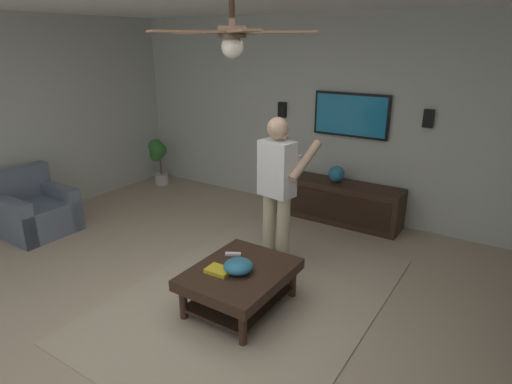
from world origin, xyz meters
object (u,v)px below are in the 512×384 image
(vase_round, at_px, (336,174))
(ceiling_fan, at_px, (232,36))
(armchair, at_px, (34,212))
(remote_white, at_px, (233,254))
(tv, at_px, (351,115))
(potted_plant_short, at_px, (158,154))
(coffee_table, at_px, (240,279))
(book, at_px, (219,270))
(bowl, at_px, (238,266))
(wall_speaker_left, at_px, (428,118))
(media_console, at_px, (338,202))
(person_standing, at_px, (278,185))
(wall_speaker_right, at_px, (282,110))

(vase_round, xyz_separation_m, ceiling_fan, (-2.61, -0.21, 1.72))
(armchair, xyz_separation_m, remote_white, (0.25, -2.97, 0.13))
(tv, distance_m, potted_plant_short, 3.33)
(tv, relative_size, ceiling_fan, 0.87)
(armchair, xyz_separation_m, coffee_table, (0.06, -3.19, 0.02))
(book, bearing_deg, coffee_table, 45.85)
(coffee_table, xyz_separation_m, bowl, (-0.05, -0.02, 0.16))
(ceiling_fan, bearing_deg, book, 80.52)
(armchair, relative_size, coffee_table, 0.82)
(ceiling_fan, bearing_deg, armchair, 87.90)
(bowl, height_order, wall_speaker_left, wall_speaker_left)
(tv, distance_m, remote_white, 2.68)
(media_console, height_order, remote_white, media_console)
(armchair, distance_m, coffee_table, 3.19)
(media_console, bearing_deg, tv, 180.00)
(media_console, distance_m, person_standing, 1.66)
(wall_speaker_left, bearing_deg, wall_speaker_right, 90.00)
(wall_speaker_right, relative_size, ceiling_fan, 0.19)
(armchair, bearing_deg, remote_white, 4.85)
(book, bearing_deg, potted_plant_short, 139.99)
(coffee_table, relative_size, person_standing, 0.61)
(person_standing, distance_m, vase_round, 1.56)
(coffee_table, distance_m, ceiling_fan, 2.10)
(person_standing, xyz_separation_m, ceiling_fan, (-1.08, -0.23, 1.45))
(coffee_table, bearing_deg, vase_round, 2.72)
(media_console, distance_m, ceiling_fan, 3.35)
(wall_speaker_right, bearing_deg, coffee_table, -157.41)
(wall_speaker_right, bearing_deg, remote_white, -160.12)
(wall_speaker_left, bearing_deg, bowl, 161.72)
(person_standing, xyz_separation_m, remote_white, (-0.71, 0.08, -0.52))
(remote_white, bearing_deg, ceiling_fan, -79.76)
(tv, bearing_deg, coffee_table, 1.26)
(person_standing, height_order, book, person_standing)
(wall_speaker_left, height_order, wall_speaker_right, wall_speaker_left)
(media_console, distance_m, bowl, 2.47)
(potted_plant_short, bearing_deg, ceiling_fan, -125.56)
(tv, relative_size, wall_speaker_left, 4.67)
(bowl, bearing_deg, person_standing, 9.24)
(remote_white, bearing_deg, wall_speaker_right, 80.74)
(remote_white, relative_size, ceiling_fan, 0.13)
(potted_plant_short, bearing_deg, armchair, -178.81)
(wall_speaker_left, relative_size, wall_speaker_right, 1.00)
(potted_plant_short, bearing_deg, book, -126.99)
(bowl, distance_m, remote_white, 0.33)
(potted_plant_short, relative_size, remote_white, 5.37)
(armchair, xyz_separation_m, vase_round, (2.49, -3.07, 0.38))
(person_standing, xyz_separation_m, potted_plant_short, (1.30, 3.10, -0.38))
(remote_white, xyz_separation_m, book, (-0.33, -0.08, 0.01))
(book, height_order, ceiling_fan, ceiling_fan)
(coffee_table, height_order, media_console, media_console)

